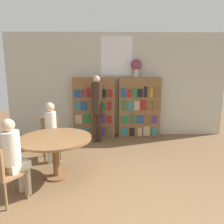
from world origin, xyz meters
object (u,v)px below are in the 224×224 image
(flower_vase, at_px, (136,66))
(librarian_standing, at_px, (97,103))
(chair_left_side, at_px, (51,135))
(seated_reader_right, at_px, (13,153))
(reading_table, at_px, (55,143))
(bookshelf_right, at_px, (139,108))
(chair_near_camera, at_px, (3,171))
(bookshelf_left, at_px, (94,108))
(seated_reader_left, at_px, (51,128))

(flower_vase, xyz_separation_m, librarian_standing, (-1.10, -0.51, -0.98))
(chair_left_side, bearing_deg, seated_reader_right, 65.83)
(reading_table, distance_m, seated_reader_right, 0.82)
(bookshelf_right, distance_m, chair_near_camera, 4.12)
(bookshelf_left, bearing_deg, bookshelf_right, 0.00)
(bookshelf_right, distance_m, seated_reader_left, 2.74)
(bookshelf_left, xyz_separation_m, librarian_standing, (0.11, -0.50, 0.22))
(flower_vase, bearing_deg, librarian_standing, -155.26)
(reading_table, height_order, librarian_standing, librarian_standing)
(bookshelf_left, bearing_deg, chair_near_camera, -108.89)
(flower_vase, distance_m, reading_table, 3.36)
(chair_left_side, relative_size, seated_reader_right, 0.72)
(reading_table, bearing_deg, librarian_standing, 71.32)
(seated_reader_right, bearing_deg, flower_vase, 89.50)
(seated_reader_right, bearing_deg, seated_reader_left, 116.89)
(bookshelf_left, relative_size, librarian_standing, 0.97)
(bookshelf_right, distance_m, librarian_standing, 1.32)
(flower_vase, distance_m, seated_reader_right, 4.09)
(chair_near_camera, bearing_deg, bookshelf_right, 88.24)
(bookshelf_right, xyz_separation_m, reading_table, (-1.87, -2.48, -0.22))
(reading_table, relative_size, chair_near_camera, 1.45)
(chair_near_camera, relative_size, seated_reader_right, 0.72)
(bookshelf_right, bearing_deg, librarian_standing, -157.46)
(seated_reader_left, bearing_deg, librarian_standing, -146.99)
(flower_vase, bearing_deg, chair_left_side, -143.65)
(chair_near_camera, xyz_separation_m, seated_reader_left, (0.30, 1.59, 0.21))
(chair_near_camera, xyz_separation_m, librarian_standing, (1.24, 2.79, 0.57))
(flower_vase, relative_size, librarian_standing, 0.28)
(bookshelf_left, bearing_deg, chair_left_side, -120.00)
(librarian_standing, bearing_deg, bookshelf_left, 102.30)
(flower_vase, bearing_deg, chair_near_camera, -125.27)
(flower_vase, bearing_deg, bookshelf_left, -179.77)
(reading_table, distance_m, librarian_standing, 2.13)
(bookshelf_left, relative_size, reading_table, 1.32)
(seated_reader_left, xyz_separation_m, seated_reader_right, (-0.20, -1.44, 0.01))
(bookshelf_right, relative_size, reading_table, 1.32)
(seated_reader_right, relative_size, librarian_standing, 0.70)
(bookshelf_left, xyz_separation_m, chair_left_side, (-0.89, -1.54, -0.36))
(reading_table, bearing_deg, chair_left_side, 109.21)
(flower_vase, xyz_separation_m, reading_table, (-1.77, -2.48, -1.41))
(bookshelf_right, xyz_separation_m, seated_reader_left, (-2.14, -1.71, -0.14))
(reading_table, relative_size, chair_left_side, 1.45)
(flower_vase, relative_size, chair_near_camera, 0.56)
(chair_near_camera, distance_m, librarian_standing, 3.11)
(bookshelf_left, distance_m, flower_vase, 1.70)
(chair_left_side, xyz_separation_m, seated_reader_left, (0.06, -0.17, 0.21))
(bookshelf_right, height_order, chair_left_side, bookshelf_right)
(reading_table, bearing_deg, seated_reader_left, 109.21)
(bookshelf_left, distance_m, chair_near_camera, 3.50)
(reading_table, height_order, chair_near_camera, chair_near_camera)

